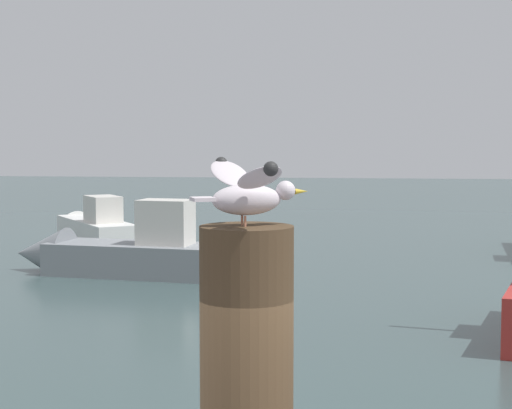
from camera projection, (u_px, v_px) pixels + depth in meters
name	position (u px, v px, depth m)	size (l,w,h in m)	color
mooring_post	(247.00, 374.00, 2.83)	(0.31, 0.31, 0.98)	#4C3823
seagull	(248.00, 190.00, 2.79)	(0.38, 0.59, 0.22)	tan
boat_grey	(121.00, 254.00, 18.96)	(5.57, 2.10, 1.90)	gray
boat_white	(92.00, 230.00, 23.38)	(3.44, 4.29, 1.52)	silver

